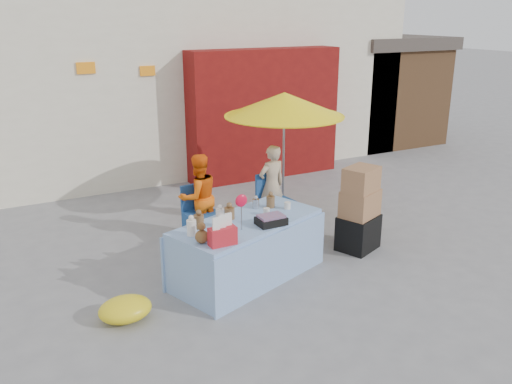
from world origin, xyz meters
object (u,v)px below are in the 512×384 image
chair_right (275,211)px  box_stack (359,212)px  market_table (247,248)px  umbrella (284,105)px  chair_left (203,225)px  vendor_orange (199,197)px  vendor_beige (272,185)px

chair_right → box_stack: 1.49m
market_table → umbrella: size_ratio=1.07×
umbrella → box_stack: 2.10m
chair_left → umbrella: bearing=3.9°
market_table → chair_right: (1.19, 1.35, -0.15)m
chair_right → market_table: bearing=-138.0°
chair_left → box_stack: (1.88, -1.31, 0.31)m
market_table → box_stack: (1.82, 0.04, 0.17)m
market_table → box_stack: size_ratio=1.80×
vendor_orange → vendor_beige: (1.25, 0.00, -0.00)m
market_table → box_stack: box_stack is taller
market_table → vendor_beige: bearing=31.4°
market_table → chair_right: bearing=28.7°
vendor_orange → umbrella: (1.55, 0.15, 1.24)m
chair_left → umbrella: (1.55, 0.28, 1.64)m
umbrella → chair_left: bearing=-169.6°
umbrella → box_stack: umbrella is taller
vendor_orange → vendor_beige: size_ratio=1.00×
chair_left → box_stack: bearing=-41.4°
vendor_beige → chair_right: bearing=82.7°
chair_left → vendor_orange: 0.42m
chair_right → umbrella: (0.30, 0.28, 1.64)m
market_table → vendor_orange: size_ratio=1.70×
chair_left → box_stack: box_stack is taller
vendor_beige → umbrella: bearing=-160.0°
box_stack → chair_left: bearing=145.1°
market_table → box_stack: bearing=-18.5°
chair_right → box_stack: box_stack is taller
chair_right → vendor_beige: vendor_beige is taller
vendor_beige → umbrella: (0.30, 0.15, 1.24)m
market_table → vendor_beige: 1.92m
chair_right → umbrella: 1.69m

